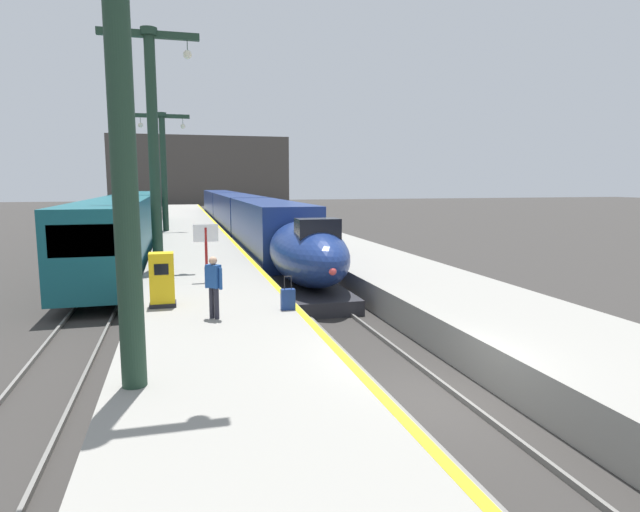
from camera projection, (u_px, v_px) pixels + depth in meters
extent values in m
plane|color=#33302D|center=(427.00, 402.00, 11.43)|extent=(260.00, 260.00, 0.00)
cube|color=gray|center=(195.00, 248.00, 33.99)|extent=(4.80, 110.00, 1.05)
cube|color=gray|center=(317.00, 244.00, 36.08)|extent=(4.80, 110.00, 1.05)
cube|color=yellow|center=(230.00, 239.00, 34.51)|extent=(0.20, 107.80, 0.01)
cube|color=slate|center=(241.00, 248.00, 37.54)|extent=(0.08, 110.00, 0.12)
cube|color=slate|center=(263.00, 248.00, 37.92)|extent=(0.08, 110.00, 0.12)
cube|color=slate|center=(120.00, 252.00, 35.46)|extent=(0.08, 110.00, 0.12)
cube|color=slate|center=(143.00, 251.00, 35.84)|extent=(0.08, 110.00, 0.12)
ellipsoid|color=navy|center=(307.00, 253.00, 21.65)|extent=(2.78, 7.57, 2.56)
cube|color=#28282D|center=(309.00, 292.00, 21.50)|extent=(2.46, 6.43, 0.55)
cube|color=black|center=(318.00, 230.00, 19.87)|extent=(1.59, 1.00, 0.90)
sphere|color=#F24C4C|center=(333.00, 271.00, 18.13)|extent=(0.28, 0.28, 0.28)
cube|color=navy|center=(269.00, 228.00, 30.48)|extent=(2.90, 14.00, 3.05)
cube|color=black|center=(244.00, 219.00, 30.04)|extent=(0.04, 11.90, 0.80)
cube|color=black|center=(293.00, 218.00, 30.77)|extent=(0.04, 11.90, 0.80)
cube|color=silver|center=(269.00, 250.00, 30.66)|extent=(2.92, 13.30, 0.24)
cube|color=black|center=(284.00, 272.00, 26.44)|extent=(2.03, 2.20, 0.56)
cube|color=black|center=(258.00, 250.00, 35.01)|extent=(2.03, 2.20, 0.56)
cube|color=navy|center=(237.00, 212.00, 46.36)|extent=(2.90, 18.00, 3.05)
cube|color=black|center=(220.00, 206.00, 45.92)|extent=(0.04, 15.84, 0.80)
cube|color=black|center=(253.00, 206.00, 46.65)|extent=(0.04, 15.84, 0.80)
cube|color=black|center=(246.00, 240.00, 40.75)|extent=(2.03, 2.20, 0.56)
cube|color=black|center=(231.00, 227.00, 52.46)|extent=(2.03, 2.20, 0.56)
cube|color=navy|center=(220.00, 204.00, 64.15)|extent=(2.90, 18.00, 3.05)
cube|color=black|center=(208.00, 199.00, 63.71)|extent=(0.04, 15.84, 0.80)
cube|color=black|center=(232.00, 199.00, 64.44)|extent=(0.04, 15.84, 0.80)
cube|color=black|center=(225.00, 222.00, 58.54)|extent=(2.03, 2.20, 0.56)
cube|color=black|center=(217.00, 216.00, 70.25)|extent=(2.03, 2.20, 0.56)
cube|color=#145660|center=(114.00, 234.00, 26.43)|extent=(2.85, 18.00, 3.30)
cube|color=black|center=(84.00, 241.00, 17.77)|extent=(2.28, 0.08, 1.10)
cube|color=black|center=(84.00, 224.00, 26.00)|extent=(0.04, 15.30, 0.90)
cube|color=black|center=(143.00, 223.00, 26.72)|extent=(0.04, 15.30, 0.90)
cube|color=black|center=(101.00, 294.00, 21.18)|extent=(2.00, 2.00, 0.52)
cube|color=black|center=(127.00, 256.00, 32.20)|extent=(2.00, 2.00, 0.52)
cube|color=#145660|center=(139.00, 213.00, 44.22)|extent=(2.85, 18.00, 3.30)
cylinder|color=#1E3828|center=(123.00, 142.00, 9.02)|extent=(0.44, 0.44, 8.63)
cylinder|color=#1E3828|center=(154.00, 151.00, 22.13)|extent=(0.44, 0.44, 9.82)
cylinder|color=#1E3828|center=(149.00, 32.00, 21.48)|extent=(0.68, 0.68, 0.30)
cube|color=#1E3828|center=(149.00, 34.00, 21.49)|extent=(4.00, 0.24, 0.28)
cylinder|color=#1E3828|center=(110.00, 41.00, 21.15)|extent=(0.03, 0.03, 0.60)
sphere|color=#EFEACC|center=(110.00, 50.00, 21.20)|extent=(0.36, 0.36, 0.36)
cylinder|color=#1E3828|center=(187.00, 46.00, 21.92)|extent=(0.03, 0.03, 0.60)
sphere|color=#EFEACC|center=(188.00, 55.00, 21.97)|extent=(0.36, 0.36, 0.36)
cylinder|color=#1E3828|center=(164.00, 172.00, 39.60)|extent=(0.44, 0.44, 8.70)
cylinder|color=#1E3828|center=(162.00, 115.00, 39.02)|extent=(0.68, 0.68, 0.30)
cube|color=#1E3828|center=(162.00, 116.00, 39.03)|extent=(4.00, 0.24, 0.28)
cylinder|color=#1E3828|center=(140.00, 120.00, 38.70)|extent=(0.03, 0.03, 0.60)
sphere|color=#EFEACC|center=(141.00, 125.00, 38.74)|extent=(0.36, 0.36, 0.36)
cylinder|color=#1E3828|center=(183.00, 121.00, 39.47)|extent=(0.03, 0.03, 0.60)
sphere|color=#EFEACC|center=(183.00, 126.00, 39.51)|extent=(0.36, 0.36, 0.36)
cylinder|color=#23232D|center=(212.00, 303.00, 14.31)|extent=(0.13, 0.13, 0.85)
cylinder|color=#23232D|center=(217.00, 303.00, 14.23)|extent=(0.13, 0.13, 0.85)
cube|color=#1E478C|center=(213.00, 276.00, 14.17)|extent=(0.43, 0.42, 0.62)
cylinder|color=#1E478C|center=(206.00, 277.00, 14.29)|extent=(0.09, 0.09, 0.58)
cylinder|color=#1E478C|center=(221.00, 279.00, 14.07)|extent=(0.09, 0.09, 0.58)
sphere|color=tan|center=(213.00, 261.00, 14.11)|extent=(0.22, 0.22, 0.22)
cube|color=navy|center=(288.00, 299.00, 15.30)|extent=(0.40, 0.22, 0.60)
cylinder|color=#262628|center=(284.00, 283.00, 15.21)|extent=(0.02, 0.02, 0.36)
cylinder|color=#262628|center=(291.00, 283.00, 15.26)|extent=(0.02, 0.02, 0.36)
cube|color=#262628|center=(288.00, 276.00, 15.21)|extent=(0.22, 0.03, 0.02)
cube|color=yellow|center=(162.00, 280.00, 15.64)|extent=(0.70, 0.56, 1.60)
cube|color=black|center=(161.00, 269.00, 15.32)|extent=(0.40, 0.02, 0.32)
cube|color=black|center=(163.00, 304.00, 15.74)|extent=(0.76, 0.62, 0.12)
cylinder|color=maroon|center=(206.00, 255.00, 19.54)|extent=(0.10, 0.10, 2.00)
cube|color=white|center=(206.00, 233.00, 19.43)|extent=(0.90, 0.06, 0.64)
cube|color=#4C4742|center=(201.00, 170.00, 108.03)|extent=(36.00, 2.00, 14.00)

